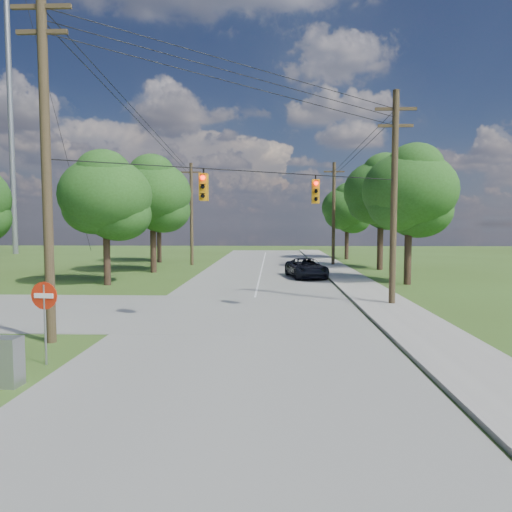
{
  "coord_description": "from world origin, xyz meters",
  "views": [
    {
      "loc": [
        2.94,
        -14.69,
        4.04
      ],
      "look_at": [
        2.24,
        5.0,
        2.66
      ],
      "focal_mm": 32.0,
      "sensor_mm": 36.0,
      "label": 1
    }
  ],
  "objects_px": {
    "pole_north_w": "(192,213)",
    "car_main_north": "(306,268)",
    "control_cabinet": "(6,362)",
    "pole_sw": "(46,158)",
    "pole_ne": "(394,195)",
    "do_not_enter_sign": "(44,304)",
    "pole_north_e": "(334,213)"
  },
  "relations": [
    {
      "from": "pole_north_w",
      "to": "car_main_north",
      "type": "relative_size",
      "value": 1.91
    },
    {
      "from": "pole_north_w",
      "to": "control_cabinet",
      "type": "distance_m",
      "value": 34.13
    },
    {
      "from": "pole_sw",
      "to": "pole_ne",
      "type": "xyz_separation_m",
      "value": [
        13.5,
        7.6,
        -0.76
      ]
    },
    {
      "from": "pole_ne",
      "to": "pole_north_w",
      "type": "relative_size",
      "value": 1.05
    },
    {
      "from": "pole_north_w",
      "to": "control_cabinet",
      "type": "height_order",
      "value": "pole_north_w"
    },
    {
      "from": "pole_ne",
      "to": "control_cabinet",
      "type": "height_order",
      "value": "pole_ne"
    },
    {
      "from": "pole_north_w",
      "to": "control_cabinet",
      "type": "bearing_deg",
      "value": -87.74
    },
    {
      "from": "car_main_north",
      "to": "pole_sw",
      "type": "bearing_deg",
      "value": -127.84
    },
    {
      "from": "control_cabinet",
      "to": "do_not_enter_sign",
      "type": "xyz_separation_m",
      "value": [
        0.12,
        1.73,
        1.13
      ]
    },
    {
      "from": "pole_north_e",
      "to": "pole_north_w",
      "type": "bearing_deg",
      "value": 180.0
    },
    {
      "from": "pole_sw",
      "to": "pole_ne",
      "type": "distance_m",
      "value": 15.51
    },
    {
      "from": "pole_north_w",
      "to": "pole_ne",
      "type": "bearing_deg",
      "value": -57.71
    },
    {
      "from": "pole_sw",
      "to": "pole_ne",
      "type": "height_order",
      "value": "pole_sw"
    },
    {
      "from": "pole_north_w",
      "to": "do_not_enter_sign",
      "type": "bearing_deg",
      "value": -87.4
    },
    {
      "from": "pole_ne",
      "to": "pole_north_w",
      "type": "distance_m",
      "value": 26.03
    },
    {
      "from": "pole_north_w",
      "to": "do_not_enter_sign",
      "type": "height_order",
      "value": "pole_north_w"
    },
    {
      "from": "pole_sw",
      "to": "do_not_enter_sign",
      "type": "bearing_deg",
      "value": -66.89
    },
    {
      "from": "pole_sw",
      "to": "do_not_enter_sign",
      "type": "height_order",
      "value": "pole_sw"
    },
    {
      "from": "pole_north_e",
      "to": "do_not_enter_sign",
      "type": "distance_m",
      "value": 34.57
    },
    {
      "from": "car_main_north",
      "to": "do_not_enter_sign",
      "type": "xyz_separation_m",
      "value": [
        -9.05,
        -21.51,
        0.99
      ]
    },
    {
      "from": "pole_sw",
      "to": "pole_ne",
      "type": "bearing_deg",
      "value": 29.38
    },
    {
      "from": "pole_sw",
      "to": "control_cabinet",
      "type": "distance_m",
      "value": 7.07
    },
    {
      "from": "car_main_north",
      "to": "control_cabinet",
      "type": "relative_size",
      "value": 4.23
    },
    {
      "from": "pole_sw",
      "to": "pole_north_w",
      "type": "bearing_deg",
      "value": 90.77
    },
    {
      "from": "pole_north_e",
      "to": "do_not_enter_sign",
      "type": "height_order",
      "value": "pole_north_e"
    },
    {
      "from": "pole_sw",
      "to": "pole_north_w",
      "type": "height_order",
      "value": "pole_sw"
    },
    {
      "from": "car_main_north",
      "to": "control_cabinet",
      "type": "bearing_deg",
      "value": -121.41
    },
    {
      "from": "pole_north_w",
      "to": "pole_sw",
      "type": "bearing_deg",
      "value": -89.23
    },
    {
      "from": "pole_ne",
      "to": "do_not_enter_sign",
      "type": "distance_m",
      "value": 16.43
    },
    {
      "from": "control_cabinet",
      "to": "pole_north_w",
      "type": "bearing_deg",
      "value": 95.42
    },
    {
      "from": "pole_north_w",
      "to": "car_main_north",
      "type": "xyz_separation_m",
      "value": [
        10.5,
        -10.56,
        -4.37
      ]
    },
    {
      "from": "car_main_north",
      "to": "pole_north_w",
      "type": "bearing_deg",
      "value": 124.95
    }
  ]
}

